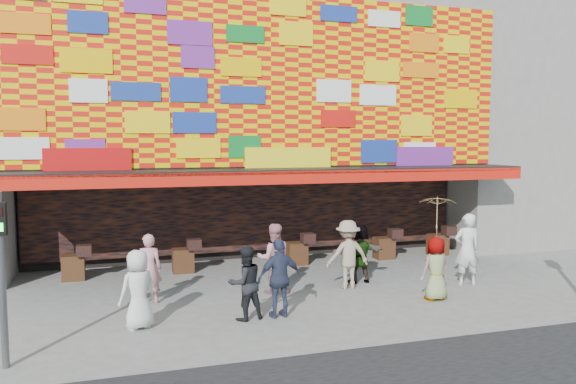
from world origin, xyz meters
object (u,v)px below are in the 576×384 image
ped_i (274,258)px  parasol (437,213)px  ped_d (348,254)px  ped_f (360,253)px  ped_b (149,268)px  ped_c (245,283)px  ped_a (138,289)px  signal_left (1,260)px  ped_h (467,249)px  ped_e (280,278)px  ped_g (436,269)px

ped_i → parasol: bearing=162.6°
ped_d → ped_f: 0.72m
ped_b → parasol: parasol is taller
ped_c → ped_i: (1.17, 1.88, 0.08)m
ped_a → ped_i: bearing=-178.2°
ped_f → ped_i: size_ratio=0.91×
signal_left → ped_f: size_ratio=1.88×
ped_f → ped_h: (2.62, -1.07, 0.16)m
ped_e → ped_i: 1.98m
signal_left → parasol: size_ratio=1.70×
ped_h → ped_i: bearing=0.2°
ped_a → ped_e: bearing=151.1°
ped_c → parasol: size_ratio=0.91×
ped_f → ped_g: ped_f is taller
signal_left → ped_h: (10.76, 2.42, -0.90)m
ped_d → ped_i: 1.96m
ped_e → parasol: parasol is taller
signal_left → ped_g: bearing=8.7°
signal_left → ped_d: (7.59, 3.03, -0.97)m
ped_d → ped_i: bearing=-4.4°
ped_a → ped_b: 1.84m
ped_d → parasol: 2.59m
ped_c → ped_d: 3.57m
signal_left → ped_c: signal_left is taller
signal_left → ped_d: size_ratio=1.68×
ped_h → parasol: parasol is taller
ped_h → parasol: size_ratio=1.09×
signal_left → ped_i: (5.63, 3.19, -0.98)m
ped_e → ped_g: ped_e is taller
ped_e → ped_f: ped_e is taller
ped_f → ped_e: bearing=37.0°
ped_b → ped_c: 2.68m
ped_f → ped_h: size_ratio=0.83×
ped_e → ped_f: size_ratio=1.08×
parasol → signal_left: bearing=-171.3°
signal_left → ped_d: signal_left is taller
ped_c → ped_g: ped_c is taller
ped_a → ped_c: size_ratio=1.02×
ped_f → ped_h: 2.84m
signal_left → ped_b: signal_left is taller
ped_b → ped_g: bearing=174.7°
ped_e → parasol: bearing=176.3°
ped_a → ped_c: bearing=151.7°
ped_e → ped_b: bearing=-42.1°
ped_c → parasol: (4.72, 0.09, 1.31)m
ped_g → ped_h: bearing=-153.0°
ped_a → ped_c: (2.22, -0.08, -0.02)m
ped_d → ped_h: 3.24m
ped_a → parasol: parasol is taller
ped_g → parasol: bearing=180.0°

